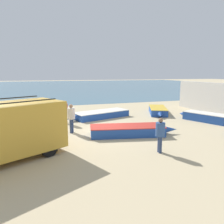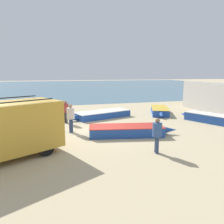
{
  "view_description": "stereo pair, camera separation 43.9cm",
  "coord_description": "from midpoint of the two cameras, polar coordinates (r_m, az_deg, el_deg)",
  "views": [
    {
      "loc": [
        -3.68,
        -12.47,
        3.59
      ],
      "look_at": [
        0.87,
        1.31,
        1.0
      ],
      "focal_mm": 35.0,
      "sensor_mm": 36.0,
      "label": 1
    },
    {
      "loc": [
        -3.26,
        -12.6,
        3.59
      ],
      "look_at": [
        0.87,
        1.31,
        1.0
      ],
      "focal_mm": 35.0,
      "sensor_mm": 36.0,
      "label": 2
    }
  ],
  "objects": [
    {
      "name": "fishing_rowboat_3",
      "position": [
        17.83,
        -3.88,
        -0.64
      ],
      "size": [
        5.6,
        2.98,
        0.53
      ],
      "rotation": [
        0.0,
        0.0,
        3.45
      ],
      "color": "#234CA3",
      "rests_on": "ground_plane"
    },
    {
      "name": "fisherman_0",
      "position": [
        16.03,
        -13.0,
        0.52
      ],
      "size": [
        0.43,
        0.43,
        1.66
      ],
      "rotation": [
        0.0,
        0.0,
        3.76
      ],
      "color": "#38383D",
      "rests_on": "ground_plane"
    },
    {
      "name": "fisherman_2",
      "position": [
        13.44,
        -11.52,
        -0.98
      ],
      "size": [
        0.46,
        0.46,
        1.76
      ],
      "rotation": [
        0.0,
        0.0,
        2.58
      ],
      "color": "navy",
      "rests_on": "ground_plane"
    },
    {
      "name": "sea_water",
      "position": [
        64.73,
        -15.26,
        6.6
      ],
      "size": [
        120.0,
        80.0,
        0.01
      ],
      "primitive_type": "cube",
      "color": "#477084",
      "rests_on": "ground_plane"
    },
    {
      "name": "fishing_rowboat_1",
      "position": [
        19.51,
        -21.7,
        -0.39
      ],
      "size": [
        1.35,
        5.49,
        0.55
      ],
      "rotation": [
        0.0,
        0.0,
        4.71
      ],
      "color": "#234CA3",
      "rests_on": "ground_plane"
    },
    {
      "name": "fishing_rowboat_6",
      "position": [
        17.92,
        22.2,
        -1.17
      ],
      "size": [
        2.41,
        3.89,
        0.63
      ],
      "rotation": [
        0.0,
        0.0,
        1.96
      ],
      "color": "#234CA3",
      "rests_on": "ground_plane"
    },
    {
      "name": "fisherman_1",
      "position": [
        10.09,
        11.26,
        -5.17
      ],
      "size": [
        0.42,
        0.42,
        1.61
      ],
      "rotation": [
        0.0,
        0.0,
        2.95
      ],
      "color": "navy",
      "rests_on": "ground_plane"
    },
    {
      "name": "parked_van",
      "position": [
        10.11,
        -27.76,
        -4.17
      ],
      "size": [
        5.29,
        4.12,
        2.51
      ],
      "rotation": [
        0.0,
        0.0,
        3.62
      ],
      "color": "gold",
      "rests_on": "ground_plane"
    },
    {
      "name": "fishing_rowboat_0",
      "position": [
        12.87,
        3.66,
        -4.81
      ],
      "size": [
        5.28,
        2.33,
        0.56
      ],
      "rotation": [
        0.0,
        0.0,
        6.08
      ],
      "color": "#234CA3",
      "rests_on": "ground_plane"
    },
    {
      "name": "fishing_rowboat_2",
      "position": [
        19.81,
        11.28,
        0.34
      ],
      "size": [
        2.68,
        4.2,
        0.58
      ],
      "rotation": [
        0.0,
        0.0,
        4.29
      ],
      "color": "#234CA3",
      "rests_on": "ground_plane"
    },
    {
      "name": "ground_plane",
      "position": [
        13.49,
        -2.7,
        -5.32
      ],
      "size": [
        200.0,
        200.0,
        0.0
      ],
      "primitive_type": "plane",
      "color": "tan"
    }
  ]
}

